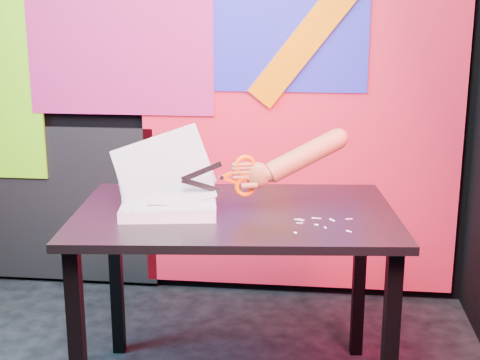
# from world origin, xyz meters

# --- Properties ---
(room) EXTENTS (3.01, 3.01, 2.71)m
(room) POSITION_xyz_m (0.00, 0.00, 1.35)
(room) COLOR black
(room) RESTS_ON ground
(backdrop) EXTENTS (2.88, 0.05, 2.08)m
(backdrop) POSITION_xyz_m (0.06, 1.46, 0.96)
(backdrop) COLOR red
(backdrop) RESTS_ON ground
(work_table) EXTENTS (1.23, 0.89, 0.75)m
(work_table) POSITION_xyz_m (0.45, 0.49, 0.66)
(work_table) COLOR black
(work_table) RESTS_ON ground
(printout_stack) EXTENTS (0.41, 0.30, 0.33)m
(printout_stack) POSITION_xyz_m (0.22, 0.42, 0.78)
(printout_stack) COLOR silver
(printout_stack) RESTS_ON work_table
(scissors) EXTENTS (0.26, 0.11, 0.16)m
(scissors) POSITION_xyz_m (0.47, 0.46, 0.88)
(scissors) COLOR #B5B5B5
(scissors) RESTS_ON printout_stack
(hand_forearm) EXTENTS (0.40, 0.19, 0.21)m
(hand_forearm) POSITION_xyz_m (0.67, 0.54, 0.94)
(hand_forearm) COLOR brown
(hand_forearm) RESTS_ON work_table
(paper_clippings) EXTENTS (0.20, 0.19, 0.00)m
(paper_clippings) POSITION_xyz_m (0.74, 0.38, 0.75)
(paper_clippings) COLOR white
(paper_clippings) RESTS_ON work_table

